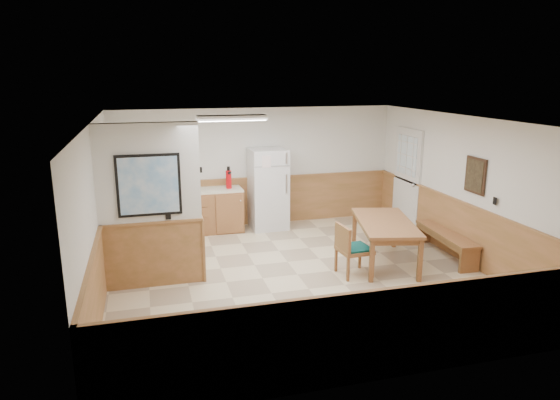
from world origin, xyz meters
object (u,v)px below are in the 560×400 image
object	(u,v)px
refrigerator	(268,189)
dining_bench	(446,238)
dining_table	(385,226)
fire_extinguisher	(229,179)
dining_chair	(349,246)
soap_bottle	(155,187)

from	to	relation	value
refrigerator	dining_bench	size ratio (longest dim) A/B	1.01
dining_table	fire_extinguisher	world-z (taller)	fire_extinguisher
fire_extinguisher	refrigerator	bearing A→B (deg)	8.47
refrigerator	dining_bench	distance (m)	3.68
dining_bench	dining_chair	size ratio (longest dim) A/B	1.97
dining_chair	fire_extinguisher	size ratio (longest dim) A/B	1.87
soap_bottle	dining_bench	bearing A→B (deg)	-26.97
refrigerator	dining_chair	bearing A→B (deg)	-78.75
dining_bench	fire_extinguisher	xyz separation A→B (m)	(-3.46, 2.53, 0.75)
refrigerator	dining_chair	world-z (taller)	refrigerator
dining_table	dining_bench	size ratio (longest dim) A/B	1.15
refrigerator	dining_table	distance (m)	2.90
dining_chair	soap_bottle	world-z (taller)	soap_bottle
dining_table	soap_bottle	bearing A→B (deg)	160.04
dining_bench	soap_bottle	world-z (taller)	soap_bottle
dining_table	dining_chair	xyz separation A→B (m)	(-0.80, -0.36, -0.16)
dining_table	dining_bench	world-z (taller)	dining_table
dining_table	dining_chair	size ratio (longest dim) A/B	2.26
refrigerator	dining_chair	size ratio (longest dim) A/B	1.99
refrigerator	dining_table	size ratio (longest dim) A/B	0.88
dining_bench	dining_chair	world-z (taller)	dining_chair
refrigerator	fire_extinguisher	size ratio (longest dim) A/B	3.72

